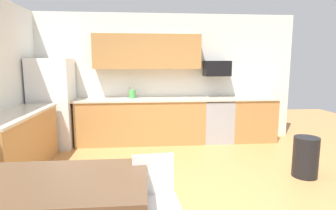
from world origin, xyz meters
The scene contains 17 objects.
ground_plane centered at (0.00, 0.00, 0.00)m, with size 12.00×12.00×0.00m, color #B77F47.
wall_back centered at (0.00, 2.65, 1.35)m, with size 5.80×0.10×2.70m, color silver.
cabinet_run_back centered at (-0.44, 2.30, 0.45)m, with size 2.62×0.60×0.90m, color #AD7A42.
cabinet_run_back_right centered at (1.93, 2.30, 0.45)m, with size 0.93×0.60×0.90m, color #AD7A42.
cabinet_run_left centered at (-2.30, 0.80, 0.45)m, with size 0.60×2.00×0.90m, color #AD7A42.
countertop_back centered at (0.00, 2.30, 0.92)m, with size 4.80×0.64×0.04m, color beige.
countertop_left centered at (-2.30, 0.80, 0.92)m, with size 0.64×2.00×0.04m, color beige.
upper_cabinets_back centered at (-0.30, 2.43, 1.90)m, with size 2.20×0.34×0.70m, color #AD7A42.
refrigerator centered at (-2.18, 2.22, 0.88)m, with size 0.76×0.70×1.76m, color white.
oven_range centered at (1.17, 2.30, 0.46)m, with size 0.60×0.60×0.91m.
microwave centered at (1.17, 2.40, 1.55)m, with size 0.54×0.36×0.32m, color black.
sink_basin centered at (-0.67, 2.30, 0.88)m, with size 0.48×0.40×0.14m, color #A5A8AD.
sink_faucet centered at (-0.67, 2.48, 1.04)m, with size 0.02×0.02×0.24m, color #B2B5BA.
dining_table centered at (-1.08, -1.26, 0.70)m, with size 1.40×0.90×0.76m.
chair_near_table centered at (-0.31, -1.08, 0.50)m, with size 0.44×0.44×0.85m.
trash_bin centered at (1.98, 0.32, 0.30)m, with size 0.36×0.36×0.60m, color black.
kettle centered at (-0.62, 2.35, 1.02)m, with size 0.14×0.14×0.20m, color #4CA54C.
Camera 1 is at (-0.40, -3.40, 1.68)m, focal length 29.63 mm.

